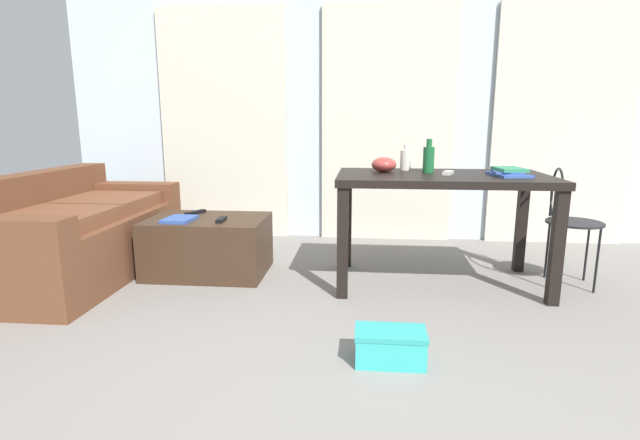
{
  "coord_description": "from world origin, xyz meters",
  "views": [
    {
      "loc": [
        -0.19,
        -1.47,
        1.13
      ],
      "look_at": [
        -0.51,
        1.89,
        0.42
      ],
      "focal_mm": 26.8,
      "sensor_mm": 36.0,
      "label": 1
    }
  ],
  "objects_px": {
    "craft_table": "(442,189)",
    "tv_remote_secondary": "(195,212)",
    "couch": "(74,235)",
    "book_stack": "(509,172)",
    "bottle_far": "(406,160)",
    "bottle_near": "(429,159)",
    "tv_remote_primary": "(221,220)",
    "tv_remote_on_table": "(448,173)",
    "bowl": "(384,165)",
    "coffee_table": "(208,246)",
    "wire_chair": "(566,213)",
    "shoebox": "(390,346)",
    "magazine": "(180,219)"
  },
  "relations": [
    {
      "from": "craft_table",
      "to": "tv_remote_on_table",
      "type": "bearing_deg",
      "value": -12.51
    },
    {
      "from": "couch",
      "to": "tv_remote_primary",
      "type": "height_order",
      "value": "couch"
    },
    {
      "from": "tv_remote_primary",
      "to": "tv_remote_secondary",
      "type": "height_order",
      "value": "same"
    },
    {
      "from": "shoebox",
      "to": "tv_remote_secondary",
      "type": "bearing_deg",
      "value": 135.86
    },
    {
      "from": "couch",
      "to": "book_stack",
      "type": "xyz_separation_m",
      "value": [
        3.07,
        0.01,
        0.49
      ]
    },
    {
      "from": "tv_remote_on_table",
      "to": "tv_remote_primary",
      "type": "relative_size",
      "value": 0.98
    },
    {
      "from": "tv_remote_on_table",
      "to": "wire_chair",
      "type": "bearing_deg",
      "value": 25.37
    },
    {
      "from": "couch",
      "to": "magazine",
      "type": "relative_size",
      "value": 7.02
    },
    {
      "from": "tv_remote_on_table",
      "to": "tv_remote_secondary",
      "type": "distance_m",
      "value": 1.9
    },
    {
      "from": "bottle_far",
      "to": "book_stack",
      "type": "height_order",
      "value": "bottle_far"
    },
    {
      "from": "tv_remote_primary",
      "to": "tv_remote_on_table",
      "type": "bearing_deg",
      "value": -1.19
    },
    {
      "from": "bowl",
      "to": "tv_remote_on_table",
      "type": "height_order",
      "value": "bowl"
    },
    {
      "from": "bowl",
      "to": "craft_table",
      "type": "bearing_deg",
      "value": -16.05
    },
    {
      "from": "tv_remote_on_table",
      "to": "couch",
      "type": "bearing_deg",
      "value": -158.11
    },
    {
      "from": "couch",
      "to": "wire_chair",
      "type": "relative_size",
      "value": 2.12
    },
    {
      "from": "tv_remote_secondary",
      "to": "couch",
      "type": "bearing_deg",
      "value": -132.85
    },
    {
      "from": "coffee_table",
      "to": "couch",
      "type": "bearing_deg",
      "value": -172.11
    },
    {
      "from": "tv_remote_primary",
      "to": "magazine",
      "type": "bearing_deg",
      "value": 179.35
    },
    {
      "from": "tv_remote_primary",
      "to": "magazine",
      "type": "height_order",
      "value": "tv_remote_primary"
    },
    {
      "from": "coffee_table",
      "to": "magazine",
      "type": "bearing_deg",
      "value": -144.72
    },
    {
      "from": "couch",
      "to": "wire_chair",
      "type": "xyz_separation_m",
      "value": [
        3.5,
        0.12,
        0.21
      ]
    },
    {
      "from": "wire_chair",
      "to": "bowl",
      "type": "relative_size",
      "value": 4.66
    },
    {
      "from": "coffee_table",
      "to": "wire_chair",
      "type": "distance_m",
      "value": 2.55
    },
    {
      "from": "bottle_far",
      "to": "magazine",
      "type": "relative_size",
      "value": 0.74
    },
    {
      "from": "tv_remote_secondary",
      "to": "craft_table",
      "type": "bearing_deg",
      "value": 21.89
    },
    {
      "from": "bottle_far",
      "to": "bowl",
      "type": "xyz_separation_m",
      "value": [
        -0.16,
        -0.15,
        -0.02
      ]
    },
    {
      "from": "craft_table",
      "to": "bowl",
      "type": "distance_m",
      "value": 0.44
    },
    {
      "from": "couch",
      "to": "bowl",
      "type": "height_order",
      "value": "bowl"
    },
    {
      "from": "craft_table",
      "to": "bottle_far",
      "type": "xyz_separation_m",
      "value": [
        -0.23,
        0.26,
        0.18
      ]
    },
    {
      "from": "bottle_far",
      "to": "tv_remote_on_table",
      "type": "distance_m",
      "value": 0.38
    },
    {
      "from": "couch",
      "to": "bottle_near",
      "type": "distance_m",
      "value": 2.63
    },
    {
      "from": "craft_table",
      "to": "bottle_far",
      "type": "bearing_deg",
      "value": 131.58
    },
    {
      "from": "craft_table",
      "to": "bottle_near",
      "type": "bearing_deg",
      "value": 128.26
    },
    {
      "from": "shoebox",
      "to": "tv_remote_on_table",
      "type": "bearing_deg",
      "value": 70.2
    },
    {
      "from": "wire_chair",
      "to": "tv_remote_primary",
      "type": "relative_size",
      "value": 5.49
    },
    {
      "from": "craft_table",
      "to": "bottle_far",
      "type": "distance_m",
      "value": 0.39
    },
    {
      "from": "couch",
      "to": "craft_table",
      "type": "distance_m",
      "value": 2.67
    },
    {
      "from": "bottle_far",
      "to": "tv_remote_secondary",
      "type": "bearing_deg",
      "value": -178.35
    },
    {
      "from": "coffee_table",
      "to": "book_stack",
      "type": "relative_size",
      "value": 2.72
    },
    {
      "from": "magazine",
      "to": "shoebox",
      "type": "relative_size",
      "value": 0.74
    },
    {
      "from": "bottle_near",
      "to": "magazine",
      "type": "bearing_deg",
      "value": -175.04
    },
    {
      "from": "wire_chair",
      "to": "tv_remote_on_table",
      "type": "height_order",
      "value": "wire_chair"
    },
    {
      "from": "shoebox",
      "to": "tv_remote_primary",
      "type": "bearing_deg",
      "value": 135.32
    },
    {
      "from": "coffee_table",
      "to": "bowl",
      "type": "height_order",
      "value": "bowl"
    },
    {
      "from": "tv_remote_primary",
      "to": "wire_chair",
      "type": "bearing_deg",
      "value": 0.05
    },
    {
      "from": "book_stack",
      "to": "craft_table",
      "type": "bearing_deg",
      "value": 172.9
    },
    {
      "from": "wire_chair",
      "to": "bottle_far",
      "type": "relative_size",
      "value": 4.48
    },
    {
      "from": "bottle_far",
      "to": "book_stack",
      "type": "relative_size",
      "value": 0.58
    },
    {
      "from": "craft_table",
      "to": "tv_remote_secondary",
      "type": "bearing_deg",
      "value": 173.32
    },
    {
      "from": "bottle_far",
      "to": "tv_remote_primary",
      "type": "distance_m",
      "value": 1.4
    }
  ]
}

